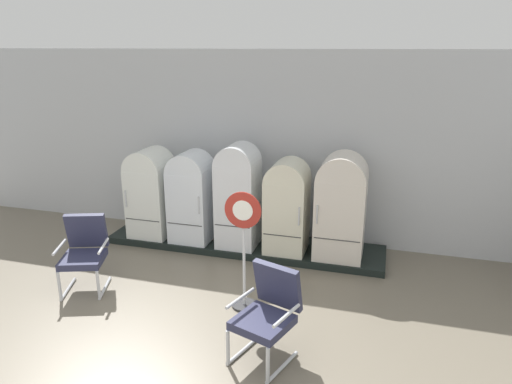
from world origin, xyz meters
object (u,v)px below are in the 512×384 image
object	(u,v)px
refrigerator_1	(191,194)
sign_stand	(244,252)
refrigerator_4	(341,203)
armchair_right	(268,310)
refrigerator_2	(238,193)
armchair_left	(84,249)
refrigerator_3	(287,203)
refrigerator_0	(151,190)

from	to	relation	value
refrigerator_1	sign_stand	size ratio (longest dim) A/B	0.96
refrigerator_4	armchair_right	bearing A→B (deg)	-100.53
refrigerator_1	refrigerator_2	world-z (taller)	refrigerator_2
armchair_right	sign_stand	size ratio (longest dim) A/B	0.66
refrigerator_1	armchair_left	bearing A→B (deg)	-116.34
refrigerator_2	sign_stand	world-z (taller)	refrigerator_2
armchair_left	sign_stand	distance (m)	2.22
refrigerator_1	refrigerator_3	size ratio (longest dim) A/B	1.02
refrigerator_0	refrigerator_3	xyz separation A→B (m)	(2.30, -0.01, -0.01)
refrigerator_2	armchair_right	xyz separation A→B (m)	(1.12, -2.44, -0.43)
refrigerator_1	armchair_right	bearing A→B (deg)	-51.89
armchair_left	sign_stand	bearing A→B (deg)	2.34
refrigerator_2	armchair_left	bearing A→B (deg)	-133.93
refrigerator_0	refrigerator_4	bearing A→B (deg)	0.22
refrigerator_0	refrigerator_3	world-z (taller)	refrigerator_0
armchair_left	armchair_right	bearing A→B (deg)	-15.45
refrigerator_0	sign_stand	distance (m)	2.67
refrigerator_0	armchair_left	world-z (taller)	refrigerator_0
refrigerator_2	armchair_right	bearing A→B (deg)	-65.31
refrigerator_1	refrigerator_2	bearing A→B (deg)	0.24
refrigerator_3	armchair_right	bearing A→B (deg)	-82.00
refrigerator_1	refrigerator_3	distance (m)	1.57
refrigerator_1	refrigerator_0	bearing A→B (deg)	177.61
refrigerator_0	refrigerator_4	size ratio (longest dim) A/B	0.93
armchair_right	refrigerator_0	bearing A→B (deg)	137.04
refrigerator_3	armchair_right	size ratio (longest dim) A/B	1.43
refrigerator_1	sign_stand	distance (m)	2.11
refrigerator_1	refrigerator_4	world-z (taller)	refrigerator_4
armchair_left	refrigerator_4	bearing A→B (deg)	28.25
refrigerator_0	refrigerator_2	bearing A→B (deg)	-1.03
refrigerator_3	refrigerator_4	size ratio (longest dim) A/B	0.91
refrigerator_4	refrigerator_0	bearing A→B (deg)	-179.78
refrigerator_0	refrigerator_2	distance (m)	1.53
refrigerator_4	sign_stand	world-z (taller)	refrigerator_4
armchair_left	sign_stand	xyz separation A→B (m)	(2.21, 0.09, 0.20)
refrigerator_3	armchair_left	size ratio (longest dim) A/B	1.43
refrigerator_2	refrigerator_4	distance (m)	1.58
refrigerator_2	refrigerator_4	bearing A→B (deg)	1.43
armchair_left	refrigerator_2	bearing A→B (deg)	46.07
refrigerator_1	refrigerator_4	size ratio (longest dim) A/B	0.93
armchair_left	refrigerator_3	bearing A→B (deg)	35.30
refrigerator_0	refrigerator_2	size ratio (longest dim) A/B	0.89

